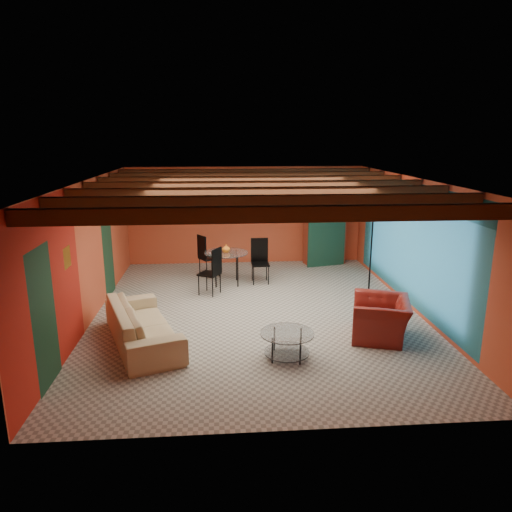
{
  "coord_description": "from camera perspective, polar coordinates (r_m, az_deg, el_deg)",
  "views": [
    {
      "loc": [
        -0.73,
        -9.05,
        3.53
      ],
      "look_at": [
        0.0,
        0.2,
        1.15
      ],
      "focal_mm": 33.15,
      "sensor_mm": 36.0,
      "label": 1
    }
  ],
  "objects": [
    {
      "name": "armoire",
      "position": [
        13.33,
        8.28,
        3.01
      ],
      "size": [
        1.16,
        0.76,
        1.87
      ],
      "primitive_type": "cube",
      "rotation": [
        0.0,
        0.0,
        0.23
      ],
      "color": "maroon",
      "rests_on": "ground"
    },
    {
      "name": "floor_lamp",
      "position": [
        10.87,
        13.73,
        0.74
      ],
      "size": [
        0.52,
        0.52,
        2.08
      ],
      "primitive_type": null,
      "rotation": [
        0.0,
        0.0,
        -0.25
      ],
      "color": "black",
      "rests_on": "ground"
    },
    {
      "name": "armchair",
      "position": [
        8.78,
        14.82,
        -7.28
      ],
      "size": [
        1.25,
        1.34,
        0.72
      ],
      "primitive_type": "imported",
      "rotation": [
        0.0,
        0.0,
        -1.87
      ],
      "color": "maroon",
      "rests_on": "ground"
    },
    {
      "name": "room",
      "position": [
        9.26,
        0.04,
        7.14
      ],
      "size": [
        6.52,
        8.01,
        2.71
      ],
      "color": "#9C968B",
      "rests_on": "ground"
    },
    {
      "name": "potted_plant",
      "position": [
        13.16,
        8.46,
        7.96
      ],
      "size": [
        0.5,
        0.47,
        0.45
      ],
      "primitive_type": "imported",
      "rotation": [
        0.0,
        0.0,
        -0.37
      ],
      "color": "#26661E",
      "rests_on": "armoire"
    },
    {
      "name": "dining_table",
      "position": [
        11.44,
        -3.61,
        -0.74
      ],
      "size": [
        2.16,
        2.16,
        1.1
      ],
      "primitive_type": null,
      "rotation": [
        0.0,
        0.0,
        0.02
      ],
      "color": "silver",
      "rests_on": "ground"
    },
    {
      "name": "vase",
      "position": [
        11.29,
        -3.66,
        2.44
      ],
      "size": [
        0.23,
        0.23,
        0.2
      ],
      "primitive_type": "imported",
      "rotation": [
        0.0,
        0.0,
        -0.26
      ],
      "color": "orange",
      "rests_on": "dining_table"
    },
    {
      "name": "ceiling_fan",
      "position": [
        9.15,
        0.1,
        7.05
      ],
      "size": [
        1.5,
        1.5,
        0.44
      ],
      "primitive_type": null,
      "color": "#472614",
      "rests_on": "ceiling"
    },
    {
      "name": "coffee_table",
      "position": [
        7.81,
        3.75,
        -10.66
      ],
      "size": [
        1.03,
        1.03,
        0.45
      ],
      "primitive_type": null,
      "rotation": [
        0.0,
        0.0,
        -0.19
      ],
      "color": "silver",
      "rests_on": "ground"
    },
    {
      "name": "painting",
      "position": [
        13.14,
        -5.24,
        6.1
      ],
      "size": [
        1.05,
        0.03,
        0.65
      ],
      "primitive_type": "cube",
      "color": "black",
      "rests_on": "wall_back"
    },
    {
      "name": "sofa",
      "position": [
        8.49,
        -13.53,
        -8.02
      ],
      "size": [
        1.7,
        2.58,
        0.7
      ],
      "primitive_type": "imported",
      "rotation": [
        0.0,
        0.0,
        1.92
      ],
      "color": "tan",
      "rests_on": "ground"
    }
  ]
}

